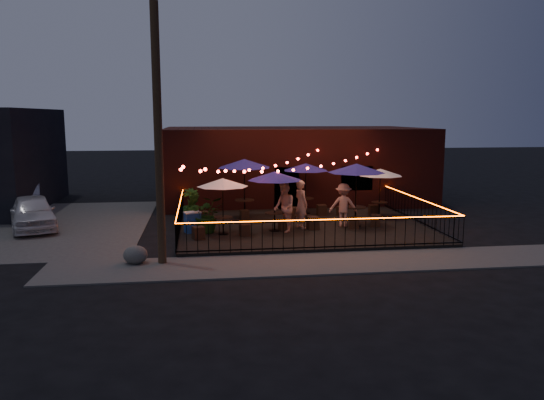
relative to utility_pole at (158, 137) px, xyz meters
The scene contains 38 objects.
ground 7.21m from the utility_pole, 25.71° to the left, with size 110.00×110.00×0.00m, color black.
patio 8.11m from the utility_pole, 40.43° to the left, with size 10.00×8.00×0.15m, color black.
sidewalk 6.74m from the utility_pole, ahead, with size 18.00×2.50×0.05m, color #494544.
parking_lot 10.15m from the utility_pole, 135.00° to the left, with size 11.00×12.00×0.02m, color #494544.
brick_building 14.27m from the utility_pole, 63.05° to the left, with size 14.00×8.00×4.00m.
utility_pole is the anchor object (origin of this frame).
fence_front 6.38m from the utility_pole, ahead, with size 10.00×0.04×1.04m.
fence_left 5.70m from the utility_pole, 85.03° to the left, with size 0.04×8.00×1.04m.
fence_right 11.85m from the utility_pole, 23.86° to the left, with size 0.04×8.00×1.04m.
festoon_lights 6.32m from the utility_pole, 44.40° to the left, with size 10.02×8.72×1.32m.
cafe_table_0 4.41m from the utility_pole, 58.67° to the left, with size 1.99×1.99×2.16m.
cafe_table_1 7.49m from the utility_pole, 64.48° to the left, with size 2.86×2.86×2.62m.
cafe_table_2 5.82m from the utility_pole, 42.40° to the left, with size 2.30×2.30×2.36m.
cafe_table_3 9.64m from the utility_pole, 50.29° to the left, with size 2.62×2.62×2.34m.
cafe_table_4 8.77m from the utility_pole, 29.24° to the left, with size 2.96×2.96×2.58m.
cafe_table_5 11.17m from the utility_pole, 33.32° to the left, with size 2.21×2.21×2.17m.
bistro_chair_0 4.64m from the utility_pole, 67.10° to the left, with size 0.40×0.40×0.47m, color black.
bistro_chair_1 5.53m from the utility_pole, 46.68° to the left, with size 0.38×0.38×0.45m, color black.
bistro_chair_2 7.01m from the utility_pole, 75.58° to the left, with size 0.40×0.40×0.47m, color black.
bistro_chair_3 7.87m from the utility_pole, 63.40° to the left, with size 0.35×0.35×0.42m, color black.
bistro_chair_4 6.83m from the utility_pole, 39.44° to the left, with size 0.34×0.34×0.40m, color black.
bistro_chair_5 7.73m from the utility_pole, 33.92° to the left, with size 0.43×0.43×0.51m, color black.
bistro_chair_6 8.99m from the utility_pole, 49.31° to the left, with size 0.40×0.40×0.48m, color black.
bistro_chair_7 10.20m from the utility_pole, 45.26° to the left, with size 0.40×0.40×0.48m, color black.
bistro_chair_8 9.04m from the utility_pole, 27.05° to the left, with size 0.39×0.39×0.46m, color black.
bistro_chair_9 9.95m from the utility_pole, 25.73° to the left, with size 0.41×0.41×0.48m, color black.
bistro_chair_10 10.60m from the utility_pole, 40.60° to the left, with size 0.35×0.35×0.42m, color black.
bistro_chair_11 11.70m from the utility_pole, 35.44° to the left, with size 0.39×0.39×0.47m, color black.
patron_a 7.27m from the utility_pole, 38.16° to the left, with size 0.71×0.47×1.95m, color #D0AB90.
patron_b 6.36m from the utility_pole, 38.28° to the left, with size 0.95×0.74×1.96m, color beige.
patron_c 8.70m from the utility_pole, 30.88° to the left, with size 1.15×0.66×1.78m, color tan.
potted_shrub_a 5.13m from the utility_pole, 68.34° to the left, with size 1.30×1.13×1.45m, color #133610.
potted_shrub_b 6.77m from the utility_pole, 82.11° to the left, with size 0.68×0.55×1.24m, color #0E3E0D.
potted_shrub_c 7.60m from the utility_pole, 83.34° to the left, with size 0.74×0.74×1.32m, color #12360E.
cooler 5.25m from the utility_pole, 76.89° to the left, with size 0.73×0.62×0.82m.
boulder 3.77m from the utility_pole, behind, with size 0.83×0.70×0.65m, color #4E4D49.
car_white 8.93m from the utility_pole, 133.02° to the left, with size 1.67×4.15×1.41m, color white.
car_silver 12.84m from the utility_pole, 125.72° to the left, with size 1.47×4.22×1.39m, color gray.
Camera 1 is at (-4.12, -19.18, 4.65)m, focal length 35.00 mm.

